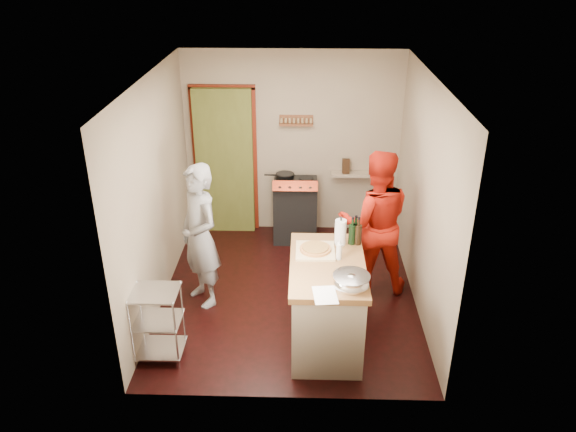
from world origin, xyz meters
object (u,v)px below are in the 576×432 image
object	(u,v)px
person_red	(375,222)
stove	(295,209)
wire_shelving	(157,321)
person_stripe	(200,236)
island	(327,301)

from	to	relation	value
person_red	stove	bearing A→B (deg)	-54.70
wire_shelving	person_stripe	distance (m)	1.14
stove	wire_shelving	xyz separation A→B (m)	(-1.33, -2.62, -0.01)
island	person_red	distance (m)	1.28
wire_shelving	person_stripe	size ratio (longest dim) A/B	0.47
wire_shelving	person_stripe	world-z (taller)	person_stripe
island	person_red	size ratio (longest dim) A/B	0.77
stove	island	size ratio (longest dim) A/B	0.74
person_stripe	island	bearing A→B (deg)	24.42
wire_shelving	island	world-z (taller)	island
wire_shelving	person_stripe	bearing A→B (deg)	74.69
person_stripe	person_red	size ratio (longest dim) A/B	0.96
island	person_red	world-z (taller)	person_red
wire_shelving	person_stripe	xyz separation A→B (m)	(0.28, 1.02, 0.42)
wire_shelving	person_red	xyz separation A→B (m)	(2.28, 1.37, 0.45)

